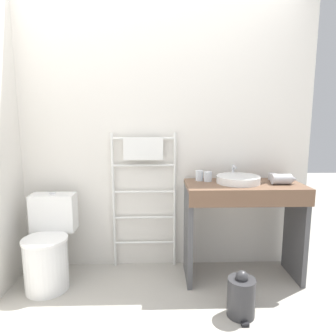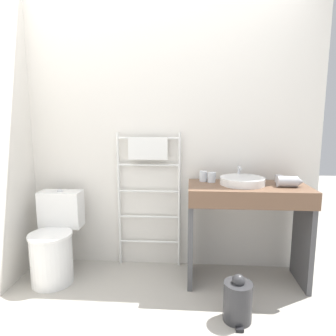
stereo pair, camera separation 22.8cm
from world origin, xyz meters
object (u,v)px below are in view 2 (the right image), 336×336
at_px(toilet, 55,243).
at_px(cup_near_wall, 203,176).
at_px(towel_radiator, 148,173).
at_px(trash_bin, 238,300).
at_px(sink_basin, 242,181).
at_px(hair_dryer, 288,181).
at_px(cup_near_edge, 212,177).

xyz_separation_m(toilet, cup_near_wall, (1.27, 0.21, 0.56)).
bearing_deg(toilet, cup_near_wall, 9.35).
relative_size(toilet, towel_radiator, 0.60).
height_order(towel_radiator, trash_bin, towel_radiator).
bearing_deg(trash_bin, towel_radiator, 133.49).
height_order(sink_basin, hair_dryer, hair_dryer).
distance_m(hair_dryer, trash_bin, 1.00).
bearing_deg(cup_near_wall, sink_basin, -19.19).
xyz_separation_m(towel_radiator, hair_dryer, (1.16, -0.25, -0.01)).
xyz_separation_m(cup_near_wall, cup_near_edge, (0.07, -0.03, -0.00)).
bearing_deg(cup_near_edge, trash_bin, -76.65).
relative_size(toilet, hair_dryer, 3.60).
bearing_deg(toilet, hair_dryer, 1.47).
bearing_deg(hair_dryer, cup_near_edge, 167.93).
bearing_deg(cup_near_wall, cup_near_edge, -24.35).
bearing_deg(cup_near_edge, towel_radiator, 167.81).
height_order(cup_near_edge, trash_bin, cup_near_edge).
distance_m(sink_basin, cup_near_wall, 0.33).
relative_size(towel_radiator, cup_near_edge, 14.89).
distance_m(cup_near_edge, trash_bin, 0.98).
bearing_deg(toilet, towel_radiator, 20.99).
bearing_deg(cup_near_edge, sink_basin, -17.65).
bearing_deg(trash_bin, sink_basin, 80.08).
bearing_deg(hair_dryer, sink_basin, 171.96).
bearing_deg(hair_dryer, trash_bin, -131.91).
height_order(cup_near_wall, hair_dryer, cup_near_wall).
height_order(towel_radiator, sink_basin, towel_radiator).
relative_size(cup_near_wall, cup_near_edge, 1.06).
relative_size(toilet, cup_near_wall, 8.41).
relative_size(towel_radiator, cup_near_wall, 14.10).
relative_size(toilet, trash_bin, 2.23).
relative_size(toilet, sink_basin, 2.05).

